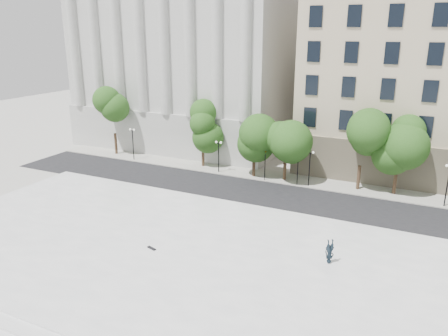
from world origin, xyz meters
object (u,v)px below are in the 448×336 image
at_px(traffic_light_west, 265,150).
at_px(skateboard, 152,248).
at_px(traffic_light_east, 299,154).
at_px(person_lying, 329,260).

bearing_deg(traffic_light_west, skateboard, -95.09).
height_order(traffic_light_east, person_lying, traffic_light_east).
xyz_separation_m(traffic_light_west, person_lying, (11.01, -16.17, -3.02)).
xyz_separation_m(traffic_light_west, traffic_light_east, (3.83, 0.00, -0.02)).
bearing_deg(skateboard, traffic_light_east, 91.32).
bearing_deg(person_lying, skateboard, 162.17).
xyz_separation_m(traffic_light_east, person_lying, (7.18, -16.17, -3.00)).
xyz_separation_m(person_lying, skateboard, (-12.78, -3.76, -0.21)).
bearing_deg(person_lying, traffic_light_west, 90.01).
distance_m(traffic_light_west, skateboard, 20.27).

